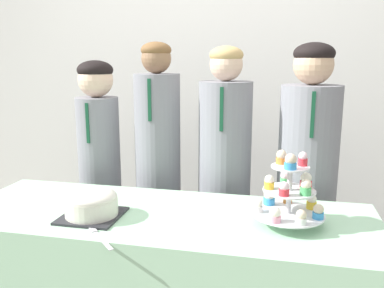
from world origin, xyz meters
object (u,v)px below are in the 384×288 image
Objects in this scene: cupcake_stand at (289,193)px; student_1 at (158,183)px; student_0 at (100,182)px; round_cake at (91,203)px; cake_knife at (96,233)px; student_3 at (306,194)px; student_2 at (224,190)px.

student_1 is (-0.71, 0.57, -0.18)m from cupcake_stand.
student_1 is at bearing 0.00° from student_0.
cupcake_stand is 1.23m from student_0.
round_cake is 1.29× the size of cake_knife.
cake_knife is at bearing -134.78° from student_3.
round_cake is 0.82m from student_2.
cupcake_stand reaches higher than round_cake.
round_cake is at bearing -124.67° from student_2.
cupcake_stand is at bearing -59.58° from student_2.
student_1 reaches higher than student_0.
cake_knife is at bearing -161.12° from cupcake_stand.
cake_knife is (0.09, -0.15, -0.06)m from round_cake.
cake_knife is 0.13× the size of student_2.
round_cake is at bearing 165.88° from cake_knife.
student_2 is 0.99× the size of student_3.
student_2 reaches higher than student_0.
student_3 is at bearing 90.60° from cake_knife.
cupcake_stand is (0.80, 0.09, 0.07)m from round_cake.
round_cake is 0.17× the size of student_0.
student_3 is (0.81, 0.00, -0.01)m from student_1.
student_1 is at bearing -180.00° from student_3.
cupcake_stand is 0.61m from student_3.
student_0 is 0.94× the size of student_1.
cupcake_stand is (0.71, 0.24, 0.13)m from cake_knife.
student_2 is (0.38, 0.00, -0.02)m from student_1.
round_cake is 0.16× the size of student_3.
student_1 is 0.81m from student_3.
student_3 is at bearing 0.00° from student_2.
cake_knife is 0.12× the size of student_1.
round_cake is 0.73m from student_0.
student_0 reaches higher than round_cake.
student_3 is (0.10, 0.57, -0.19)m from cupcake_stand.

